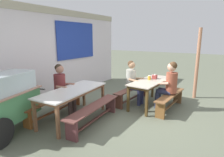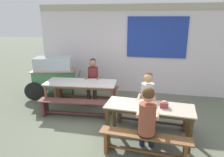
{
  "view_description": "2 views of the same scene",
  "coord_description": "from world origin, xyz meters",
  "px_view_note": "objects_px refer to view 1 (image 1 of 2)",
  "views": [
    {
      "loc": [
        -4.3,
        -2.12,
        1.96
      ],
      "look_at": [
        -0.49,
        0.26,
        0.96
      ],
      "focal_mm": 30.24,
      "sensor_mm": 36.0,
      "label": 1
    },
    {
      "loc": [
        0.78,
        -4.19,
        2.42
      ],
      "look_at": [
        -0.28,
        0.8,
        0.93
      ],
      "focal_mm": 33.75,
      "sensor_mm": 36.0,
      "label": 2
    }
  ],
  "objects_px": {
    "condiment_jar": "(149,78)",
    "person_near_front": "(169,82)",
    "bench_far_front": "(94,112)",
    "bench_near_front": "(170,99)",
    "person_center_facing": "(62,86)",
    "bench_near_back": "(132,92)",
    "dining_table_near": "(151,83)",
    "bench_far_back": "(55,104)",
    "dining_table_far": "(73,92)",
    "food_cart": "(6,99)",
    "tissue_box": "(155,77)",
    "person_right_near_table": "(133,80)",
    "wooden_support_post": "(197,64)"
  },
  "relations": [
    {
      "from": "bench_far_back",
      "to": "person_center_facing",
      "type": "relative_size",
      "value": 1.51
    },
    {
      "from": "bench_far_back",
      "to": "person_right_near_table",
      "type": "xyz_separation_m",
      "value": [
        1.85,
        -1.29,
        0.42
      ]
    },
    {
      "from": "dining_table_far",
      "to": "bench_far_back",
      "type": "bearing_deg",
      "value": 94.68
    },
    {
      "from": "dining_table_far",
      "to": "dining_table_near",
      "type": "bearing_deg",
      "value": -33.14
    },
    {
      "from": "tissue_box",
      "to": "condiment_jar",
      "type": "relative_size",
      "value": 1.19
    },
    {
      "from": "dining_table_near",
      "to": "bench_far_back",
      "type": "distance_m",
      "value": 2.66
    },
    {
      "from": "person_near_front",
      "to": "person_right_near_table",
      "type": "relative_size",
      "value": 1.04
    },
    {
      "from": "bench_near_back",
      "to": "person_near_front",
      "type": "bearing_deg",
      "value": -92.62
    },
    {
      "from": "food_cart",
      "to": "condiment_jar",
      "type": "xyz_separation_m",
      "value": [
        3.1,
        -1.88,
        0.09
      ]
    },
    {
      "from": "person_near_front",
      "to": "wooden_support_post",
      "type": "bearing_deg",
      "value": -17.82
    },
    {
      "from": "person_center_facing",
      "to": "bench_far_back",
      "type": "bearing_deg",
      "value": 165.31
    },
    {
      "from": "food_cart",
      "to": "person_right_near_table",
      "type": "height_order",
      "value": "person_right_near_table"
    },
    {
      "from": "dining_table_far",
      "to": "bench_near_front",
      "type": "bearing_deg",
      "value": -44.61
    },
    {
      "from": "person_near_front",
      "to": "person_center_facing",
      "type": "height_order",
      "value": "person_near_front"
    },
    {
      "from": "bench_far_front",
      "to": "bench_near_front",
      "type": "relative_size",
      "value": 1.13
    },
    {
      "from": "bench_far_back",
      "to": "person_center_facing",
      "type": "bearing_deg",
      "value": -14.69
    },
    {
      "from": "dining_table_near",
      "to": "bench_far_front",
      "type": "distance_m",
      "value": 1.97
    },
    {
      "from": "condiment_jar",
      "to": "person_near_front",
      "type": "bearing_deg",
      "value": -97.03
    },
    {
      "from": "bench_near_back",
      "to": "food_cart",
      "type": "relative_size",
      "value": 0.98
    },
    {
      "from": "bench_near_back",
      "to": "condiment_jar",
      "type": "relative_size",
      "value": 13.27
    },
    {
      "from": "dining_table_far",
      "to": "food_cart",
      "type": "xyz_separation_m",
      "value": [
        -1.17,
        0.72,
        0.05
      ]
    },
    {
      "from": "person_near_front",
      "to": "condiment_jar",
      "type": "relative_size",
      "value": 10.11
    },
    {
      "from": "person_right_near_table",
      "to": "condiment_jar",
      "type": "relative_size",
      "value": 9.75
    },
    {
      "from": "dining_table_near",
      "to": "bench_far_back",
      "type": "xyz_separation_m",
      "value": [
        -1.92,
        1.81,
        -0.37
      ]
    },
    {
      "from": "bench_far_back",
      "to": "bench_near_back",
      "type": "height_order",
      "value": "same"
    },
    {
      "from": "dining_table_far",
      "to": "wooden_support_post",
      "type": "distance_m",
      "value": 4.01
    },
    {
      "from": "food_cart",
      "to": "person_right_near_table",
      "type": "distance_m",
      "value": 3.29
    },
    {
      "from": "bench_near_back",
      "to": "person_center_facing",
      "type": "relative_size",
      "value": 1.35
    },
    {
      "from": "person_near_front",
      "to": "tissue_box",
      "type": "distance_m",
      "value": 0.58
    },
    {
      "from": "tissue_box",
      "to": "person_near_front",
      "type": "bearing_deg",
      "value": -120.06
    },
    {
      "from": "food_cart",
      "to": "person_near_front",
      "type": "distance_m",
      "value": 3.9
    },
    {
      "from": "dining_table_far",
      "to": "bench_near_back",
      "type": "xyz_separation_m",
      "value": [
        1.91,
        -0.64,
        -0.39
      ]
    },
    {
      "from": "bench_far_front",
      "to": "person_near_front",
      "type": "relative_size",
      "value": 1.4
    },
    {
      "from": "bench_far_front",
      "to": "bench_near_front",
      "type": "bearing_deg",
      "value": -34.41
    },
    {
      "from": "dining_table_far",
      "to": "bench_far_back",
      "type": "distance_m",
      "value": 0.7
    },
    {
      "from": "food_cart",
      "to": "tissue_box",
      "type": "distance_m",
      "value": 3.86
    },
    {
      "from": "bench_far_back",
      "to": "bench_near_front",
      "type": "relative_size",
      "value": 1.19
    },
    {
      "from": "bench_near_back",
      "to": "tissue_box",
      "type": "distance_m",
      "value": 0.83
    },
    {
      "from": "dining_table_far",
      "to": "dining_table_near",
      "type": "height_order",
      "value": "same"
    },
    {
      "from": "bench_near_front",
      "to": "person_near_front",
      "type": "xyz_separation_m",
      "value": [
        0.03,
        0.07,
        0.46
      ]
    },
    {
      "from": "bench_near_back",
      "to": "bench_far_back",
      "type": "bearing_deg",
      "value": 148.05
    },
    {
      "from": "dining_table_far",
      "to": "food_cart",
      "type": "relative_size",
      "value": 1.1
    },
    {
      "from": "person_right_near_table",
      "to": "dining_table_near",
      "type": "bearing_deg",
      "value": -82.35
    },
    {
      "from": "bench_far_front",
      "to": "food_cart",
      "type": "distance_m",
      "value": 1.83
    },
    {
      "from": "person_center_facing",
      "to": "bench_near_back",
      "type": "bearing_deg",
      "value": -33.83
    },
    {
      "from": "person_near_front",
      "to": "bench_far_front",
      "type": "bearing_deg",
      "value": 147.49
    },
    {
      "from": "bench_far_back",
      "to": "tissue_box",
      "type": "relative_size",
      "value": 12.49
    },
    {
      "from": "wooden_support_post",
      "to": "food_cart",
      "type": "bearing_deg",
      "value": 146.82
    },
    {
      "from": "bench_far_back",
      "to": "condiment_jar",
      "type": "relative_size",
      "value": 14.83
    },
    {
      "from": "person_center_facing",
      "to": "tissue_box",
      "type": "distance_m",
      "value": 2.65
    }
  ]
}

